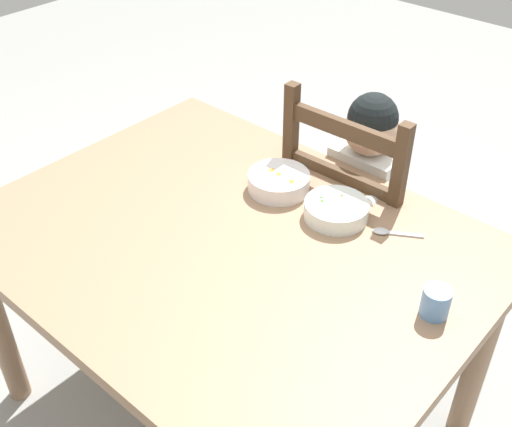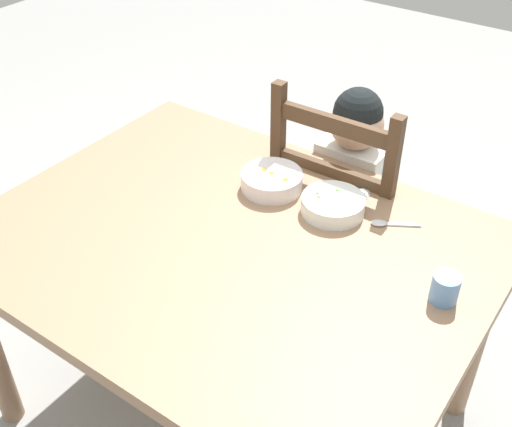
{
  "view_description": "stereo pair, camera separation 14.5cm",
  "coord_description": "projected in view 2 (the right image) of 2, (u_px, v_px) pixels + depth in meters",
  "views": [
    {
      "loc": [
        0.93,
        -0.94,
        1.81
      ],
      "look_at": [
        0.03,
        0.08,
        0.79
      ],
      "focal_mm": 44.56,
      "sensor_mm": 36.0,
      "label": 1
    },
    {
      "loc": [
        0.81,
        -1.03,
        1.81
      ],
      "look_at": [
        0.03,
        0.08,
        0.79
      ],
      "focal_mm": 44.56,
      "sensor_mm": 36.0,
      "label": 2
    }
  ],
  "objects": [
    {
      "name": "spoon",
      "position": [
        386.0,
        223.0,
        1.74
      ],
      "size": [
        0.13,
        0.09,
        0.01
      ],
      "color": "silver",
      "rests_on": "dining_table"
    },
    {
      "name": "dining_chair",
      "position": [
        344.0,
        223.0,
        2.19
      ],
      "size": [
        0.43,
        0.43,
        1.0
      ],
      "color": "#49321F",
      "rests_on": "ground"
    },
    {
      "name": "bowl_of_peas",
      "position": [
        333.0,
        205.0,
        1.77
      ],
      "size": [
        0.18,
        0.18,
        0.05
      ],
      "color": "white",
      "rests_on": "dining_table"
    },
    {
      "name": "drinking_cup",
      "position": [
        445.0,
        288.0,
        1.49
      ],
      "size": [
        0.07,
        0.07,
        0.07
      ],
      "primitive_type": "cylinder",
      "color": "#6295D0",
      "rests_on": "dining_table"
    },
    {
      "name": "ground_plane",
      "position": [
        235.0,
        410.0,
        2.14
      ],
      "size": [
        8.0,
        8.0,
        0.0
      ],
      "primitive_type": "plane",
      "color": "#959793"
    },
    {
      "name": "child_figure",
      "position": [
        347.0,
        183.0,
        2.09
      ],
      "size": [
        0.32,
        0.31,
        0.96
      ],
      "color": "white",
      "rests_on": "ground"
    },
    {
      "name": "dining_table",
      "position": [
        231.0,
        266.0,
        1.75
      ],
      "size": [
        1.34,
        1.03,
        0.74
      ],
      "color": "#967356",
      "rests_on": "ground"
    },
    {
      "name": "bowl_of_carrots",
      "position": [
        272.0,
        180.0,
        1.87
      ],
      "size": [
        0.18,
        0.18,
        0.05
      ],
      "color": "white",
      "rests_on": "dining_table"
    }
  ]
}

